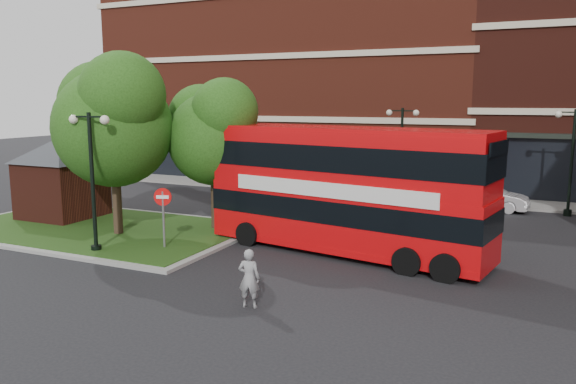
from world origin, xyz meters
The scene contains 15 objects.
ground centered at (0.00, 0.00, 0.00)m, with size 120.00×120.00×0.00m, color black.
pavement_far centered at (0.00, 16.50, 0.06)m, with size 44.00×3.00×0.12m, color slate.
terrace_far_left centered at (-8.00, 24.00, 7.00)m, with size 26.00×12.00×14.00m, color maroon.
traffic_island centered at (-8.00, 3.00, 0.07)m, with size 12.60×7.60×0.15m.
kiosk centered at (-11.00, 4.00, 2.32)m, with size 6.51×6.51×3.60m.
tree_island_west centered at (-6.60, 2.58, 4.79)m, with size 5.40×4.71×7.21m.
tree_island_east centered at (-3.58, 5.06, 4.24)m, with size 4.46×3.90×6.29m.
lamp_island centered at (-5.50, 0.20, 2.83)m, with size 1.72×0.36×5.00m.
lamp_far_left centered at (2.00, 14.50, 2.83)m, with size 1.72×0.36×5.00m.
lamp_far_right centered at (10.00, 14.50, 2.83)m, with size 1.72×0.36×5.00m.
bus centered at (2.49, 4.00, 2.58)m, with size 10.53×4.08×3.93m.
woman centered at (1.97, -2.14, 0.80)m, with size 0.58×0.38×1.59m, color gray.
car_silver centered at (-6.74, 16.00, 0.70)m, with size 1.65×4.09×1.39m, color #9EA1A5.
car_white centered at (6.41, 14.50, 0.63)m, with size 1.34×3.83×1.26m, color silver.
no_entry_sign centered at (-3.50, 1.50, 1.65)m, with size 0.61×0.27×2.31m.
Camera 1 is at (8.80, -14.59, 5.44)m, focal length 35.00 mm.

